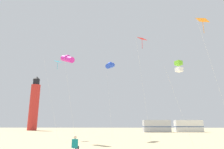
# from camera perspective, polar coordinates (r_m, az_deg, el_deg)

# --- Properties ---
(kite_flyer_standing) EXTENTS (0.43, 0.55, 1.16)m
(kite_flyer_standing) POSITION_cam_1_polar(r_m,az_deg,el_deg) (13.41, -10.56, -19.28)
(kite_flyer_standing) COLOR #147F84
(kite_flyer_standing) RESTS_ON ground
(kite_tube_blue) EXTENTS (1.32, 2.59, 10.66)m
(kite_tube_blue) POSITION_cam_1_polar(r_m,az_deg,el_deg) (27.93, -0.51, 2.69)
(kite_tube_blue) COLOR silver
(kite_tube_blue) RESTS_ON ground
(kite_diamond_orange) EXTENTS (1.87, 1.56, 10.64)m
(kite_diamond_orange) POSITION_cam_1_polar(r_m,az_deg,el_deg) (18.70, 24.96, 12.97)
(kite_diamond_orange) COLOR silver
(kite_diamond_orange) RESTS_ON ground
(kite_box_lime) EXTENTS (1.95, 1.95, 8.20)m
(kite_box_lime) POSITION_cam_1_polar(r_m,az_deg,el_deg) (21.38, 18.77, 2.23)
(kite_box_lime) COLOR silver
(kite_box_lime) RESTS_ON ground
(kite_tube_magenta) EXTENTS (2.56, 2.60, 10.29)m
(kite_tube_magenta) POSITION_cam_1_polar(r_m,az_deg,el_deg) (24.63, -12.79, 4.48)
(kite_tube_magenta) COLOR silver
(kite_tube_magenta) RESTS_ON ground
(kite_diamond_scarlet) EXTENTS (1.36, 1.36, 11.53)m
(kite_diamond_scarlet) POSITION_cam_1_polar(r_m,az_deg,el_deg) (22.83, 8.70, 9.04)
(kite_diamond_scarlet) COLOR silver
(kite_diamond_scarlet) RESTS_ON ground
(kite_diamond_cyan) EXTENTS (2.89, 2.22, 11.07)m
(kite_diamond_cyan) POSITION_cam_1_polar(r_m,az_deg,el_deg) (30.08, -15.59, 2.79)
(kite_diamond_cyan) COLOR silver
(kite_diamond_cyan) RESTS_ON ground
(lighthouse_distant) EXTENTS (2.80, 2.80, 16.80)m
(lighthouse_distant) POSITION_cam_1_polar(r_m,az_deg,el_deg) (66.54, -21.61, -8.03)
(lighthouse_distant) COLOR red
(lighthouse_distant) RESTS_ON ground
(rv_van_silver) EXTENTS (6.59, 2.80, 2.80)m
(rv_van_silver) POSITION_cam_1_polar(r_m,az_deg,el_deg) (49.79, 12.77, -14.37)
(rv_van_silver) COLOR #B7BABF
(rv_van_silver) RESTS_ON ground
(rv_van_white) EXTENTS (6.49, 2.49, 2.80)m
(rv_van_white) POSITION_cam_1_polar(r_m,az_deg,el_deg) (52.63, 21.25, -13.75)
(rv_van_white) COLOR white
(rv_van_white) RESTS_ON ground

